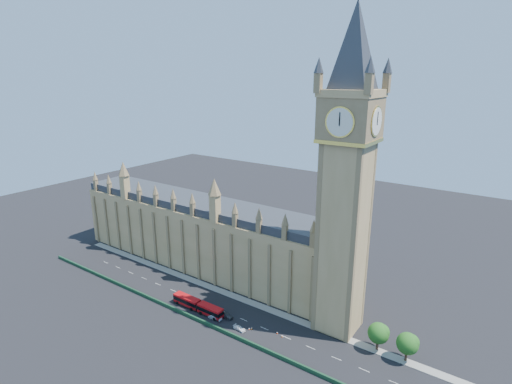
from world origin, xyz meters
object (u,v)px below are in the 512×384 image
Objects in this scene: car_silver at (215,317)px; car_grey at (227,315)px; car_white at (239,328)px; red_bus at (198,305)px.

car_grey is at bearing -44.81° from car_silver.
car_silver is at bearing 147.58° from car_grey.
car_grey reaches higher than car_white.
car_silver is 1.09× the size of car_white.
car_grey is 1.13× the size of car_white.
car_silver is at bearing 92.89° from car_white.
car_grey is 3.75m from car_silver.
car_silver reaches higher than car_white.
red_bus reaches higher than car_white.
car_grey is 8.02m from car_white.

